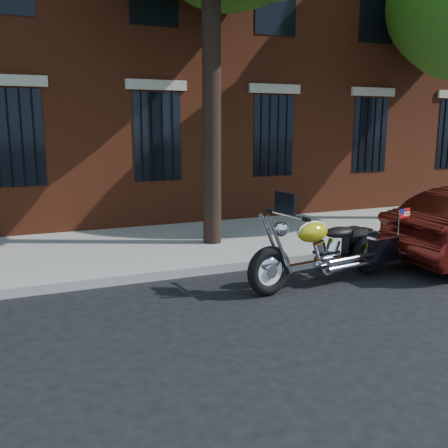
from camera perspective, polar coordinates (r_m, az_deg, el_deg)
name	(u,v)px	position (r m, az deg, el deg)	size (l,w,h in m)	color
ground	(253,297)	(7.33, 3.32, -8.37)	(120.00, 120.00, 0.00)	black
curb	(217,268)	(8.51, -0.75, -5.04)	(40.00, 0.16, 0.15)	gray
sidewalk	(183,244)	(10.22, -4.69, -2.31)	(40.00, 3.60, 0.15)	gray
building	(111,7)	(16.92, -12.80, 23.00)	(26.00, 10.08, 12.00)	maroon
motorcycle	(331,251)	(8.03, 12.13, -3.08)	(3.00, 1.12, 1.50)	black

